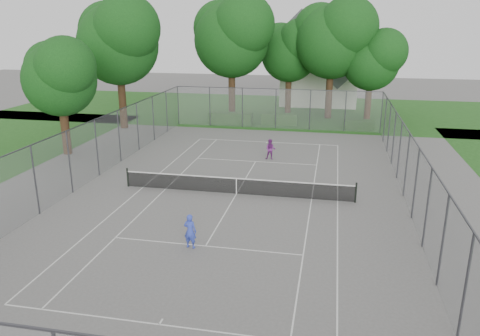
% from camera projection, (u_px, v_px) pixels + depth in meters
% --- Properties ---
extents(ground, '(120.00, 120.00, 0.00)m').
position_uv_depth(ground, '(236.00, 194.00, 25.79)').
color(ground, '#605E5B').
rests_on(ground, ground).
extents(grass_far, '(60.00, 20.00, 0.00)m').
position_uv_depth(grass_far, '(286.00, 110.00, 50.12)').
color(grass_far, '#1D4E16').
rests_on(grass_far, ground).
extents(court_markings, '(11.03, 23.83, 0.01)m').
position_uv_depth(court_markings, '(236.00, 194.00, 25.79)').
color(court_markings, silver).
rests_on(court_markings, ground).
extents(tennis_net, '(12.87, 0.10, 1.10)m').
position_uv_depth(tennis_net, '(236.00, 185.00, 25.64)').
color(tennis_net, black).
rests_on(tennis_net, ground).
extents(perimeter_fence, '(18.08, 34.08, 3.52)m').
position_uv_depth(perimeter_fence, '(236.00, 163.00, 25.25)').
color(perimeter_fence, '#38383D').
rests_on(perimeter_fence, ground).
extents(tree_far_left, '(8.12, 7.41, 11.67)m').
position_uv_depth(tree_far_left, '(232.00, 34.00, 43.87)').
color(tree_far_left, '#311E12').
rests_on(tree_far_left, ground).
extents(tree_far_midleft, '(6.59, 6.02, 9.47)m').
position_uv_depth(tree_far_midleft, '(290.00, 49.00, 46.95)').
color(tree_far_midleft, '#311E12').
rests_on(tree_far_midleft, ground).
extents(tree_far_midright, '(7.93, 7.24, 11.40)m').
position_uv_depth(tree_far_midright, '(333.00, 36.00, 43.78)').
color(tree_far_midright, '#311E12').
rests_on(tree_far_midright, ground).
extents(tree_far_right, '(5.99, 5.47, 8.61)m').
position_uv_depth(tree_far_right, '(373.00, 58.00, 43.17)').
color(tree_far_right, '#311E12').
rests_on(tree_far_right, ground).
extents(tree_side_back, '(7.90, 7.22, 11.36)m').
position_uv_depth(tree_side_back, '(118.00, 38.00, 39.57)').
color(tree_side_back, '#311E12').
rests_on(tree_side_back, ground).
extents(tree_side_front, '(5.75, 5.25, 8.26)m').
position_uv_depth(tree_side_front, '(59.00, 74.00, 31.95)').
color(tree_side_front, '#311E12').
rests_on(tree_side_front, ground).
extents(hedge_left, '(4.04, 1.21, 1.01)m').
position_uv_depth(hedge_left, '(231.00, 118.00, 43.56)').
color(hedge_left, '#1F4817').
rests_on(hedge_left, ground).
extents(hedge_mid, '(3.31, 0.94, 1.04)m').
position_uv_depth(hedge_mid, '(279.00, 119.00, 43.02)').
color(hedge_mid, '#1F4817').
rests_on(hedge_mid, ground).
extents(hedge_right, '(2.64, 0.97, 0.79)m').
position_uv_depth(hedge_right, '(359.00, 124.00, 41.41)').
color(hedge_right, '#1F4817').
rests_on(hedge_right, ground).
extents(house, '(8.36, 6.48, 10.41)m').
position_uv_depth(house, '(320.00, 67.00, 52.99)').
color(house, beige).
rests_on(house, ground).
extents(girl_player, '(0.59, 0.43, 1.50)m').
position_uv_depth(girl_player, '(190.00, 231.00, 19.47)').
color(girl_player, blue).
rests_on(girl_player, ground).
extents(woman_player, '(0.70, 0.55, 1.43)m').
position_uv_depth(woman_player, '(270.00, 149.00, 32.09)').
color(woman_player, '#76297C').
rests_on(woman_player, ground).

